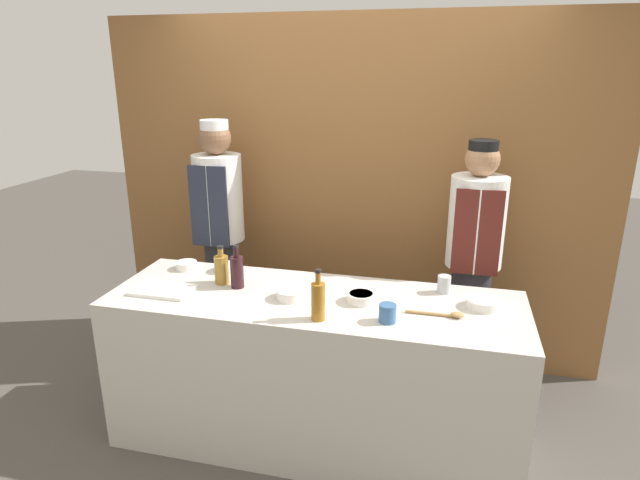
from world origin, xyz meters
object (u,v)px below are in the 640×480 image
Objects in this scene: sauce_bowl_purple at (361,297)px; wooden_spoon at (445,314)px; bottle_wine at (237,271)px; sauce_bowl_red at (186,265)px; cup_steel at (444,284)px; sauce_bowl_white at (225,267)px; cutting_board at (163,290)px; chef_left at (221,236)px; sauce_bowl_orange at (290,294)px; bottle_vinegar at (221,269)px; chef_right at (473,263)px; sauce_bowl_green at (483,303)px; cup_blue at (387,313)px; bottle_amber at (318,300)px.

sauce_bowl_purple reaches higher than wooden_spoon.
wooden_spoon is at bearing -5.32° from bottle_wine.
sauce_bowl_red is 1.53m from cup_steel.
sauce_bowl_white is 1.01× the size of sauce_bowl_red.
sauce_bowl_white reaches higher than cutting_board.
chef_left is at bearing 153.49° from wooden_spoon.
chef_left is (-0.72, 0.74, 0.04)m from sauce_bowl_orange.
cutting_board is 0.82m from chef_left.
chef_right reaches higher than bottle_vinegar.
wooden_spoon is (1.14, -0.11, -0.08)m from bottle_wine.
cup_steel is at bearing 0.27° from sauce_bowl_red.
cup_blue reaches higher than sauce_bowl_green.
bottle_wine reaches higher than sauce_bowl_green.
sauce_bowl_red is 0.39× the size of cutting_board.
sauce_bowl_white is at bearing 60.86° from cutting_board.
sauce_bowl_green is 1.83× the size of cup_blue.
wooden_spoon is (0.60, 0.18, -0.09)m from bottle_amber.
cutting_board is at bearing -119.14° from sauce_bowl_white.
chef_left is (-0.22, 0.44, 0.05)m from sauce_bowl_white.
sauce_bowl_orange is (0.50, -0.29, 0.00)m from sauce_bowl_white.
cup_steel is 0.06× the size of chef_left.
sauce_bowl_red is 0.57× the size of bottle_vinegar.
sauce_bowl_purple is (-0.62, -0.08, 0.00)m from sauce_bowl_green.
sauce_bowl_white is at bearing 156.97° from cup_blue.
bottle_vinegar reaches higher than sauce_bowl_orange.
cutting_board is (-1.70, -0.21, -0.02)m from sauce_bowl_green.
sauce_bowl_red is at bearing 168.77° from sauce_bowl_purple.
cup_steel is at bearing 58.76° from cup_blue.
sauce_bowl_green is at bearing 31.18° from cup_blue.
chef_left is 1.05× the size of chef_right.
bottle_amber is 0.61m from bottle_wine.
sauce_bowl_green is 0.86m from bottle_amber.
bottle_amber reaches higher than cup_blue.
bottle_wine is at bearing 177.32° from sauce_bowl_purple.
chef_right is (0.15, 0.76, 0.01)m from wooden_spoon.
cup_blue is 1.53m from chef_left.
bottle_wine is 0.15× the size of chef_right.
wooden_spoon reaches higher than cutting_board.
cup_blue is at bearing -3.06° from cutting_board.
bottle_vinegar is 0.85× the size of bottle_amber.
chef_right is (1.40, 0.62, -0.07)m from bottle_vinegar.
bottle_vinegar is at bearing 165.44° from sauce_bowl_orange.
sauce_bowl_green is at bearing 7.42° from sauce_bowl_orange.
sauce_bowl_white is at bearing 149.64° from sauce_bowl_orange.
sauce_bowl_green reaches higher than wooden_spoon.
sauce_bowl_orange is (-0.99, -0.13, 0.00)m from sauce_bowl_green.
sauce_bowl_orange is at bearing 6.56° from cutting_board.
wooden_spoon is at bearing 24.41° from cup_blue.
sauce_bowl_white is 0.24m from sauce_bowl_red.
bottle_amber is at bearing -157.18° from sauce_bowl_green.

